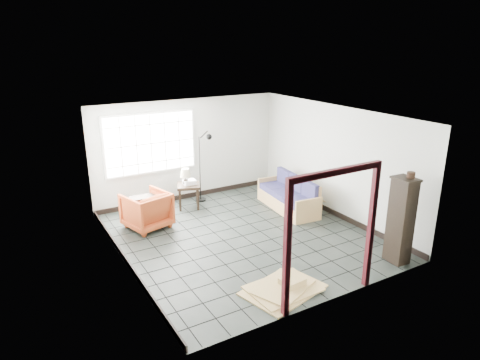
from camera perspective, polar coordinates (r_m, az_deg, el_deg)
ground at (r=9.22m, az=0.32°, el=-7.46°), size 5.50×5.50×0.00m
room_shell at (r=8.65m, az=0.24°, el=2.69°), size 5.02×5.52×2.61m
window_panel at (r=10.64m, az=-11.85°, el=4.81°), size 2.32×0.08×1.52m
doorway_trim at (r=6.68m, az=12.30°, el=-5.26°), size 1.80×0.08×2.20m
futon_sofa at (r=10.62m, az=6.67°, el=-2.28°), size 0.88×1.93×0.83m
armchair at (r=9.67m, az=-12.36°, el=-3.72°), size 1.07×1.03×0.91m
side_table at (r=10.64m, az=-6.89°, el=-1.14°), size 0.71×0.71×0.60m
table_lamp at (r=10.51m, az=-7.28°, el=0.85°), size 0.27×0.27×0.41m
projector at (r=10.60m, az=-6.76°, el=-0.29°), size 0.32×0.25×0.11m
floor_lamp at (r=10.99m, az=-4.75°, el=2.15°), size 0.56×0.36×1.81m
console_shelf at (r=10.00m, az=-12.06°, el=-3.77°), size 0.84×0.36×0.64m
tall_shelf at (r=8.43m, az=20.64°, el=-4.99°), size 0.38×0.47×1.65m
pot at (r=8.16m, az=21.83°, el=0.62°), size 0.19×0.19×0.11m
open_box at (r=10.28m, az=9.23°, el=-3.95°), size 0.81×0.48×0.43m
cardboard_pile at (r=7.40m, az=5.93°, el=-14.08°), size 1.48×1.21×0.19m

